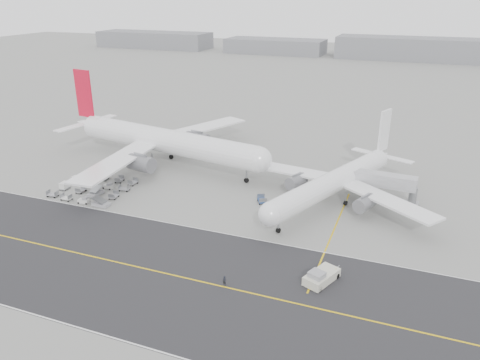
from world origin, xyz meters
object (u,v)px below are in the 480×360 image
at_px(airliner_b, 335,181).
at_px(jet_bridge, 379,181).
at_px(airliner_a, 162,140).
at_px(ground_crew_a, 224,281).
at_px(ground_crew_b, 336,273).
at_px(pushback_tug, 321,277).

distance_m(airliner_b, jet_bridge, 9.68).
bearing_deg(airliner_a, jet_bridge, -83.31).
relative_size(airliner_b, jet_bridge, 2.67).
bearing_deg(ground_crew_a, ground_crew_b, 41.93).
bearing_deg(jet_bridge, airliner_b, -150.16).
bearing_deg(ground_crew_b, airliner_b, -96.30).
relative_size(airliner_b, ground_crew_b, 28.45).
distance_m(airliner_b, ground_crew_a, 38.70).
height_order(airliner_a, pushback_tug, airliner_a).
relative_size(pushback_tug, ground_crew_a, 4.97).
distance_m(airliner_b, pushback_tug, 31.32).
distance_m(airliner_a, pushback_tug, 63.69).
height_order(airliner_b, ground_crew_a, airliner_b).
height_order(airliner_b, ground_crew_b, airliner_b).
xyz_separation_m(airliner_b, pushback_tug, (3.76, -30.86, -3.81)).
bearing_deg(jet_bridge, airliner_a, 179.73).
bearing_deg(pushback_tug, jet_bridge, 104.31).
relative_size(ground_crew_a, ground_crew_b, 1.04).
height_order(pushback_tug, ground_crew_b, pushback_tug).
distance_m(airliner_a, jet_bridge, 55.35).
xyz_separation_m(pushback_tug, ground_crew_a, (-13.73, -6.33, -0.14)).
height_order(pushback_tug, jet_bridge, jet_bridge).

